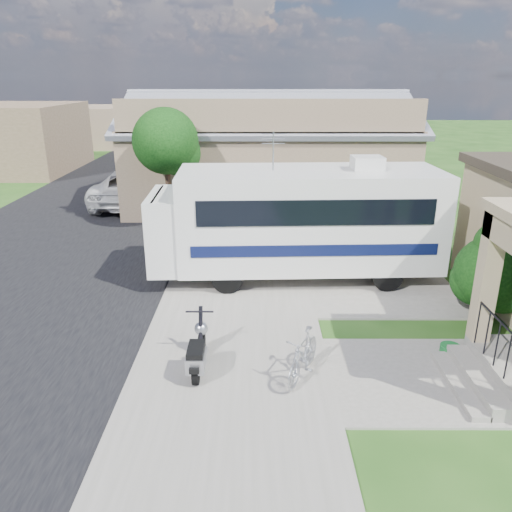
{
  "coord_description": "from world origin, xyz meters",
  "views": [
    {
      "loc": [
        -0.46,
        -9.38,
        5.6
      ],
      "look_at": [
        -0.5,
        2.5,
        1.3
      ],
      "focal_mm": 35.0,
      "sensor_mm": 36.0,
      "label": 1
    }
  ],
  "objects_px": {
    "shrub": "(494,269)",
    "bicycle": "(303,358)",
    "scooter": "(198,352)",
    "van": "(152,160)",
    "pickup_truck": "(136,186)",
    "garden_hose": "(450,351)",
    "motorhome": "(298,219)"
  },
  "relations": [
    {
      "from": "shrub",
      "to": "bicycle",
      "type": "relative_size",
      "value": 1.52
    },
    {
      "from": "shrub",
      "to": "scooter",
      "type": "height_order",
      "value": "shrub"
    },
    {
      "from": "scooter",
      "to": "bicycle",
      "type": "relative_size",
      "value": 1.02
    },
    {
      "from": "shrub",
      "to": "van",
      "type": "distance_m",
      "value": 21.79
    },
    {
      "from": "shrub",
      "to": "pickup_truck",
      "type": "relative_size",
      "value": 0.4
    },
    {
      "from": "pickup_truck",
      "to": "garden_hose",
      "type": "xyz_separation_m",
      "value": [
        9.69,
        -13.36,
        -0.74
      ]
    },
    {
      "from": "shrub",
      "to": "motorhome",
      "type": "bearing_deg",
      "value": 151.0
    },
    {
      "from": "bicycle",
      "to": "van",
      "type": "height_order",
      "value": "van"
    },
    {
      "from": "scooter",
      "to": "pickup_truck",
      "type": "xyz_separation_m",
      "value": [
        -4.42,
        14.06,
        0.35
      ]
    },
    {
      "from": "bicycle",
      "to": "motorhome",
      "type": "bearing_deg",
      "value": 111.79
    },
    {
      "from": "motorhome",
      "to": "bicycle",
      "type": "distance_m",
      "value": 5.45
    },
    {
      "from": "shrub",
      "to": "pickup_truck",
      "type": "bearing_deg",
      "value": 134.44
    },
    {
      "from": "scooter",
      "to": "pickup_truck",
      "type": "relative_size",
      "value": 0.27
    },
    {
      "from": "motorhome",
      "to": "bicycle",
      "type": "xyz_separation_m",
      "value": [
        -0.27,
        -5.28,
        -1.3
      ]
    },
    {
      "from": "van",
      "to": "garden_hose",
      "type": "relative_size",
      "value": 15.14
    },
    {
      "from": "scooter",
      "to": "motorhome",
      "type": "bearing_deg",
      "value": 65.04
    },
    {
      "from": "shrub",
      "to": "scooter",
      "type": "distance_m",
      "value": 7.36
    },
    {
      "from": "van",
      "to": "pickup_truck",
      "type": "bearing_deg",
      "value": -86.56
    },
    {
      "from": "garden_hose",
      "to": "shrub",
      "type": "bearing_deg",
      "value": 49.65
    },
    {
      "from": "scooter",
      "to": "bicycle",
      "type": "xyz_separation_m",
      "value": [
        2.05,
        -0.21,
        -0.0
      ]
    },
    {
      "from": "van",
      "to": "shrub",
      "type": "bearing_deg",
      "value": -58.79
    },
    {
      "from": "motorhome",
      "to": "van",
      "type": "height_order",
      "value": "motorhome"
    },
    {
      "from": "pickup_truck",
      "to": "bicycle",
      "type": "bearing_deg",
      "value": 118.53
    },
    {
      "from": "pickup_truck",
      "to": "van",
      "type": "xyz_separation_m",
      "value": [
        -0.63,
        6.76,
        0.11
      ]
    },
    {
      "from": "van",
      "to": "garden_hose",
      "type": "distance_m",
      "value": 22.63
    },
    {
      "from": "scooter",
      "to": "garden_hose",
      "type": "height_order",
      "value": "scooter"
    },
    {
      "from": "motorhome",
      "to": "scooter",
      "type": "relative_size",
      "value": 5.04
    },
    {
      "from": "pickup_truck",
      "to": "van",
      "type": "height_order",
      "value": "van"
    },
    {
      "from": "scooter",
      "to": "bicycle",
      "type": "distance_m",
      "value": 2.06
    },
    {
      "from": "bicycle",
      "to": "pickup_truck",
      "type": "relative_size",
      "value": 0.26
    },
    {
      "from": "van",
      "to": "scooter",
      "type": "bearing_deg",
      "value": -78.26
    },
    {
      "from": "shrub",
      "to": "scooter",
      "type": "relative_size",
      "value": 1.49
    }
  ]
}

